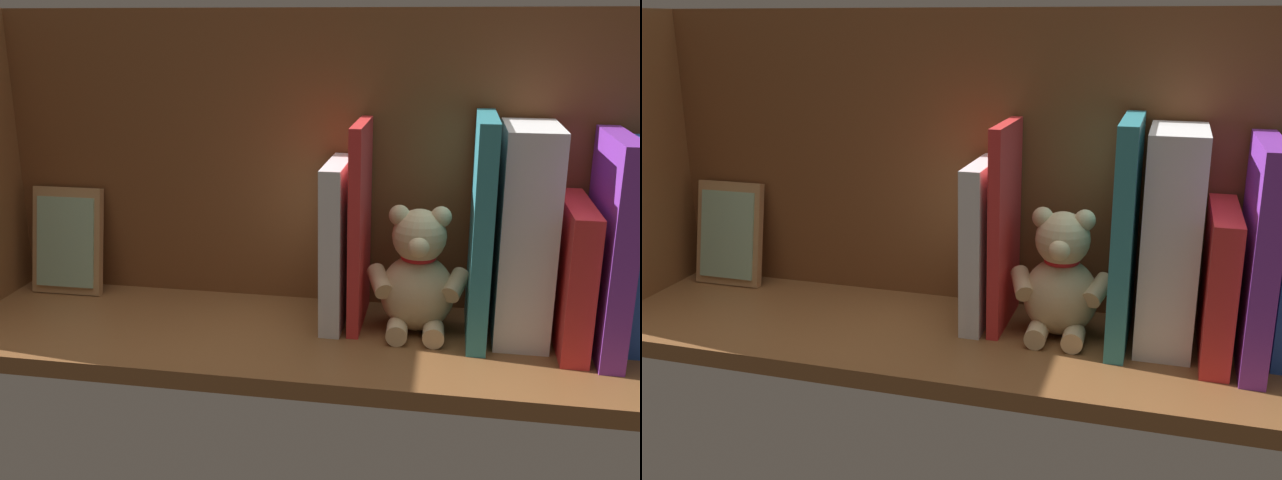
% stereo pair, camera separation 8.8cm
% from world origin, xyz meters
% --- Properties ---
extents(ground_plane, '(0.97, 0.28, 0.02)m').
position_xyz_m(ground_plane, '(0.00, 0.00, -0.01)').
color(ground_plane, brown).
extents(shelf_back_panel, '(0.97, 0.02, 0.39)m').
position_xyz_m(shelf_back_panel, '(0.00, -0.12, 0.19)').
color(shelf_back_panel, brown).
rests_on(shelf_back_panel, ground_plane).
extents(book_1, '(0.03, 0.12, 0.24)m').
position_xyz_m(book_1, '(-0.37, -0.04, 0.12)').
color(book_1, blue).
rests_on(book_1, ground_plane).
extents(book_2, '(0.03, 0.17, 0.25)m').
position_xyz_m(book_2, '(-0.34, -0.02, 0.13)').
color(book_2, purple).
rests_on(book_2, ground_plane).
extents(book_3, '(0.03, 0.16, 0.17)m').
position_xyz_m(book_3, '(-0.30, -0.02, 0.09)').
color(book_3, red).
rests_on(book_3, ground_plane).
extents(dictionary_thick_white, '(0.06, 0.13, 0.26)m').
position_xyz_m(dictionary_thick_white, '(-0.24, -0.04, 0.13)').
color(dictionary_thick_white, white).
rests_on(dictionary_thick_white, ground_plane).
extents(book_4, '(0.02, 0.15, 0.27)m').
position_xyz_m(book_4, '(-0.19, -0.03, 0.13)').
color(book_4, teal).
rests_on(book_4, ground_plane).
extents(teddy_bear, '(0.13, 0.10, 0.16)m').
position_xyz_m(teddy_bear, '(-0.12, -0.03, 0.07)').
color(teddy_bear, '#D1B284').
rests_on(teddy_bear, ground_plane).
extents(book_5, '(0.01, 0.12, 0.26)m').
position_xyz_m(book_5, '(-0.04, -0.04, 0.13)').
color(book_5, red).
rests_on(book_5, ground_plane).
extents(book_6, '(0.03, 0.13, 0.21)m').
position_xyz_m(book_6, '(-0.01, -0.04, 0.10)').
color(book_6, silver).
rests_on(book_6, ground_plane).
extents(picture_frame_leaning, '(0.10, 0.04, 0.15)m').
position_xyz_m(picture_frame_leaning, '(0.38, -0.08, 0.07)').
color(picture_frame_leaning, '#A87A4C').
rests_on(picture_frame_leaning, ground_plane).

